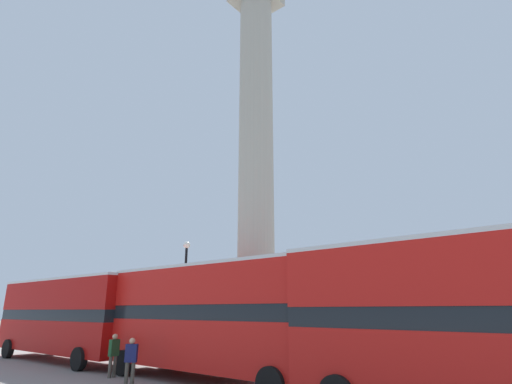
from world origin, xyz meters
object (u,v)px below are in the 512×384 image
(monument_column, at_px, (256,218))
(bus_a, at_px, (213,315))
(bus_b, at_px, (69,315))
(pedestrian_near_lamp, at_px, (131,359))
(bus_c, at_px, (493,318))
(equestrian_statue, at_px, (154,325))
(pedestrian_by_plinth, at_px, (114,353))
(street_lamp, at_px, (184,296))

(monument_column, distance_m, bus_a, 7.29)
(bus_b, distance_m, pedestrian_near_lamp, 9.17)
(bus_c, xyz_separation_m, pedestrian_near_lamp, (-11.42, -2.11, -1.53))
(bus_a, xyz_separation_m, equestrian_statue, (-13.29, 7.20, -0.83))
(equestrian_statue, xyz_separation_m, pedestrian_by_plinth, (9.47, -8.99, -0.65))
(street_lamp, bearing_deg, bus_a, -30.31)
(monument_column, height_order, pedestrian_by_plinth, monument_column)
(bus_b, bearing_deg, equestrian_statue, 109.06)
(bus_b, height_order, pedestrian_near_lamp, bus_b)
(street_lamp, bearing_deg, bus_b, -144.13)
(bus_c, bearing_deg, monument_column, 156.78)
(monument_column, relative_size, bus_b, 2.09)
(street_lamp, bearing_deg, pedestrian_by_plinth, -71.79)
(pedestrian_near_lamp, bearing_deg, bus_b, 131.89)
(bus_c, bearing_deg, bus_b, -178.40)
(bus_b, xyz_separation_m, street_lamp, (5.10, 3.69, 0.96))
(street_lamp, xyz_separation_m, pedestrian_near_lamp, (3.75, -5.59, -2.42))
(equestrian_statue, distance_m, pedestrian_near_lamp, 15.06)
(equestrian_statue, relative_size, pedestrian_by_plinth, 3.31)
(pedestrian_by_plinth, bearing_deg, monument_column, 151.90)
(monument_column, xyz_separation_m, pedestrian_near_lamp, (0.15, -7.32, -6.56))
(bus_b, relative_size, equestrian_statue, 2.05)
(bus_c, xyz_separation_m, equestrian_statue, (-23.00, 7.49, -0.85))
(monument_column, bearing_deg, pedestrian_by_plinth, -106.31)
(monument_column, xyz_separation_m, bus_b, (-8.70, -5.42, -5.10))
(bus_a, distance_m, bus_b, 10.57)
(bus_c, bearing_deg, street_lamp, 168.09)
(bus_c, height_order, pedestrian_near_lamp, bus_c)
(bus_a, bearing_deg, equestrian_statue, 152.11)
(bus_c, height_order, equestrian_statue, equestrian_statue)
(bus_a, distance_m, bus_c, 9.72)
(bus_b, bearing_deg, pedestrian_near_lamp, -12.59)
(bus_b, height_order, street_lamp, street_lamp)
(equestrian_statue, relative_size, pedestrian_near_lamp, 3.40)
(equestrian_statue, xyz_separation_m, street_lamp, (7.83, -4.01, 1.74))
(bus_b, relative_size, pedestrian_by_plinth, 6.78)
(bus_a, height_order, street_lamp, street_lamp)
(bus_a, distance_m, street_lamp, 6.39)
(pedestrian_by_plinth, bearing_deg, bus_c, 84.55)
(bus_c, relative_size, equestrian_statue, 1.86)
(bus_c, relative_size, street_lamp, 1.62)
(street_lamp, bearing_deg, monument_column, 25.63)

